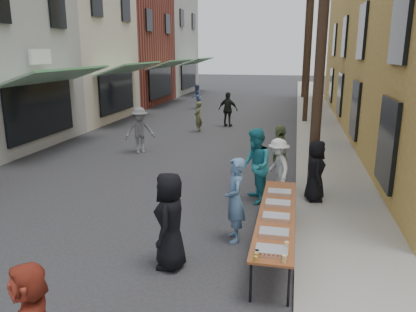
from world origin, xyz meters
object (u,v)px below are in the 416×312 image
at_px(utility_pole_near, 323,21).
at_px(server, 316,171).
at_px(utility_pole_far, 306,42).
at_px(catering_tray_sausage, 272,251).
at_px(utility_pole_mid, 310,37).
at_px(guest_front_a, 170,221).
at_px(serving_table, 277,215).
at_px(guest_front_c, 255,166).

height_order(utility_pole_near, server, utility_pole_near).
xyz_separation_m(utility_pole_far, catering_tray_sausage, (-0.78, -28.72, -3.71)).
relative_size(utility_pole_mid, catering_tray_sausage, 18.00).
bearing_deg(guest_front_a, utility_pole_mid, 168.38).
relative_size(utility_pole_far, serving_table, 2.25).
distance_m(utility_pole_near, guest_front_a, 6.10).
relative_size(utility_pole_mid, server, 5.76).
distance_m(utility_pole_far, catering_tray_sausage, 28.97).
relative_size(utility_pole_near, utility_pole_mid, 1.00).
bearing_deg(guest_front_a, catering_tray_sausage, 70.44).
height_order(utility_pole_mid, guest_front_c, utility_pole_mid).
relative_size(utility_pole_near, serving_table, 2.25).
relative_size(catering_tray_sausage, guest_front_a, 0.28).
relative_size(utility_pole_near, guest_front_c, 4.66).
bearing_deg(utility_pole_far, serving_table, -91.64).
bearing_deg(utility_pole_far, guest_front_c, -93.39).
bearing_deg(catering_tray_sausage, server, 79.17).
relative_size(utility_pole_mid, utility_pole_far, 1.00).
xyz_separation_m(utility_pole_near, server, (0.05, -0.40, -3.62)).
relative_size(utility_pole_mid, guest_front_a, 5.07).
bearing_deg(utility_pole_near, server, -82.92).
height_order(catering_tray_sausage, guest_front_c, guest_front_c).
bearing_deg(catering_tray_sausage, utility_pole_far, 88.45).
distance_m(utility_pole_far, guest_front_c, 24.87).
bearing_deg(catering_tray_sausage, utility_pole_mid, 87.34).
bearing_deg(utility_pole_mid, server, -89.77).
distance_m(utility_pole_near, utility_pole_mid, 12.00).
distance_m(guest_front_a, server, 4.60).
height_order(utility_pole_far, catering_tray_sausage, utility_pole_far).
bearing_deg(guest_front_a, guest_front_c, 159.80).
height_order(utility_pole_near, utility_pole_far, same).
relative_size(guest_front_a, guest_front_c, 0.92).
bearing_deg(server, utility_pole_mid, -4.53).
xyz_separation_m(utility_pole_near, utility_pole_far, (0.00, 24.00, 0.00)).
xyz_separation_m(utility_pole_near, catering_tray_sausage, (-0.78, -4.72, -3.71)).
bearing_deg(guest_front_a, utility_pole_near, 145.51).
distance_m(utility_pole_far, guest_front_a, 28.51).
bearing_deg(server, serving_table, 158.05).
relative_size(utility_pole_mid, serving_table, 2.25).
height_order(guest_front_a, server, guest_front_a).
height_order(serving_table, guest_front_c, guest_front_c).
bearing_deg(guest_front_a, utility_pole_far, 172.25).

